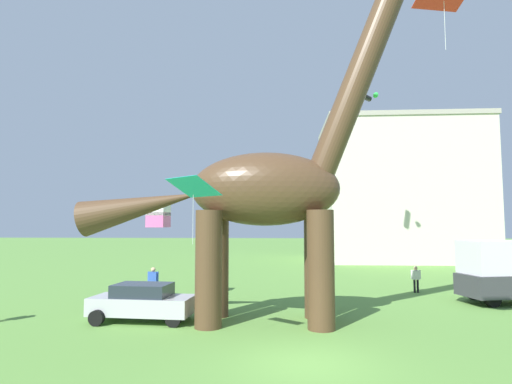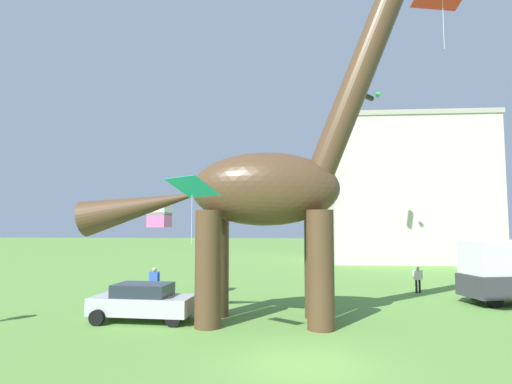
# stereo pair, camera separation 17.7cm
# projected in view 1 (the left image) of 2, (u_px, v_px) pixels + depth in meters

# --- Properties ---
(ground_plane) EXTENTS (240.00, 240.00, 0.00)m
(ground_plane) POSITION_uv_depth(u_px,v_px,m) (305.00, 364.00, 11.93)
(ground_plane) COLOR #5B8E3D
(dinosaur_sculpture) EXTENTS (14.60, 3.09, 15.27)m
(dinosaur_sculpture) POSITION_uv_depth(u_px,v_px,m) (263.00, 189.00, 17.45)
(dinosaur_sculpture) COLOR #513823
(dinosaur_sculpture) RESTS_ON ground_plane
(parked_sedan_left) EXTENTS (4.31, 2.07, 1.55)m
(parked_sedan_left) POSITION_uv_depth(u_px,v_px,m) (142.00, 302.00, 17.26)
(parked_sedan_left) COLOR #B7B7BC
(parked_sedan_left) RESTS_ON ground_plane
(person_vendor_side) EXTENTS (0.58, 0.26, 1.56)m
(person_vendor_side) POSITION_uv_depth(u_px,v_px,m) (416.00, 277.00, 24.67)
(person_vendor_side) COLOR black
(person_vendor_side) RESTS_ON ground_plane
(person_strolling_adult) EXTENTS (0.62, 0.27, 1.66)m
(person_strolling_adult) POSITION_uv_depth(u_px,v_px,m) (153.00, 279.00, 23.03)
(person_strolling_adult) COLOR #2D3347
(person_strolling_adult) RESTS_ON ground_plane
(kite_trailing) EXTENTS (1.65, 1.61, 0.47)m
(kite_trailing) POSITION_uv_depth(u_px,v_px,m) (367.00, 96.00, 33.89)
(kite_trailing) COLOR black
(kite_drifting) EXTENTS (1.93, 1.84, 2.11)m
(kite_drifting) POSITION_uv_depth(u_px,v_px,m) (193.00, 187.00, 13.33)
(kite_drifting) COLOR #19B2B7
(kite_apex) EXTENTS (1.12, 1.12, 1.42)m
(kite_apex) POSITION_uv_depth(u_px,v_px,m) (158.00, 214.00, 22.01)
(kite_apex) COLOR white
(background_building_block) EXTENTS (17.26, 12.80, 15.84)m
(background_building_block) POSITION_uv_depth(u_px,v_px,m) (399.00, 192.00, 48.00)
(background_building_block) COLOR beige
(background_building_block) RESTS_ON ground_plane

